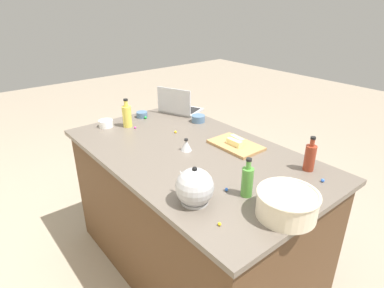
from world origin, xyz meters
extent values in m
plane|color=gray|center=(0.00, 0.00, 0.00)|extent=(12.00, 12.00, 0.00)
cube|color=#4C331E|center=(0.00, 0.00, 0.43)|extent=(1.62, 0.93, 0.87)
cube|color=#60564C|center=(0.00, 0.00, 0.89)|extent=(1.68, 0.99, 0.03)
cube|color=#B7B7BC|center=(0.65, -0.42, 0.91)|extent=(0.37, 0.32, 0.02)
cube|color=black|center=(0.66, -0.43, 0.92)|extent=(0.31, 0.25, 0.00)
cube|color=#B7B7BC|center=(0.61, -0.31, 1.02)|extent=(0.28, 0.12, 0.20)
cube|color=silver|center=(0.61, -0.32, 1.02)|extent=(0.25, 0.10, 0.18)
cylinder|color=beige|center=(-0.75, 0.09, 0.96)|extent=(0.26, 0.26, 0.11)
cylinder|color=black|center=(-0.75, 0.09, 0.96)|extent=(0.21, 0.21, 0.10)
torus|color=beige|center=(-0.75, 0.09, 1.01)|extent=(0.27, 0.27, 0.02)
cylinder|color=#4C8C38|center=(-0.54, 0.10, 0.97)|extent=(0.06, 0.06, 0.15)
cylinder|color=#4C8C38|center=(-0.54, 0.10, 1.07)|extent=(0.02, 0.02, 0.04)
cylinder|color=black|center=(-0.54, 0.10, 1.09)|extent=(0.03, 0.03, 0.01)
cylinder|color=#DBC64C|center=(0.63, 0.10, 0.98)|extent=(0.07, 0.07, 0.15)
cylinder|color=#DBC64C|center=(0.63, 0.10, 1.08)|extent=(0.03, 0.03, 0.04)
cylinder|color=black|center=(0.63, 0.10, 1.10)|extent=(0.03, 0.03, 0.01)
cylinder|color=maroon|center=(-0.58, -0.35, 0.97)|extent=(0.06, 0.06, 0.15)
cylinder|color=maroon|center=(-0.58, -0.35, 1.07)|extent=(0.03, 0.03, 0.04)
cylinder|color=black|center=(-0.58, -0.35, 1.09)|extent=(0.03, 0.03, 0.01)
cylinder|color=#ADADB2|center=(-0.43, 0.33, 0.91)|extent=(0.13, 0.13, 0.01)
sphere|color=#ADADB2|center=(-0.43, 0.33, 0.98)|extent=(0.18, 0.18, 0.18)
cone|color=#ADADB2|center=(-0.34, 0.33, 1.00)|extent=(0.08, 0.03, 0.07)
sphere|color=black|center=(-0.43, 0.33, 1.07)|extent=(0.02, 0.02, 0.02)
cube|color=#AD7F4C|center=(-0.12, -0.26, 0.91)|extent=(0.33, 0.21, 0.02)
cube|color=#F4E58C|center=(-0.11, -0.29, 0.94)|extent=(0.11, 0.05, 0.04)
cube|color=#F4E58C|center=(-0.13, -0.24, 0.94)|extent=(0.11, 0.04, 0.04)
cylinder|color=slate|center=(0.73, -0.08, 0.92)|extent=(0.09, 0.09, 0.04)
cylinder|color=slate|center=(0.37, -0.36, 0.93)|extent=(0.10, 0.10, 0.05)
cylinder|color=white|center=(0.72, 0.23, 0.93)|extent=(0.10, 0.10, 0.05)
cone|color=#B2B2B7|center=(0.03, 0.02, 0.94)|extent=(0.07, 0.07, 0.07)
cylinder|color=black|center=(0.03, 0.02, 0.97)|extent=(0.02, 0.02, 0.01)
sphere|color=blue|center=(-0.45, 0.15, 0.91)|extent=(0.02, 0.02, 0.02)
sphere|color=yellow|center=(-0.62, 0.36, 0.91)|extent=(0.02, 0.02, 0.02)
sphere|color=#CC3399|center=(0.55, 0.08, 0.91)|extent=(0.02, 0.02, 0.02)
sphere|color=blue|center=(-0.71, -0.30, 0.91)|extent=(0.02, 0.02, 0.02)
sphere|color=blue|center=(-0.49, 0.03, 0.91)|extent=(0.02, 0.02, 0.02)
sphere|color=green|center=(0.68, -0.08, 0.91)|extent=(0.02, 0.02, 0.02)
sphere|color=orange|center=(0.50, -0.38, 0.91)|extent=(0.02, 0.02, 0.02)
sphere|color=yellow|center=(0.30, -0.10, 0.91)|extent=(0.02, 0.02, 0.02)
camera|label=1|loc=(-1.39, 1.13, 1.77)|focal=30.20mm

